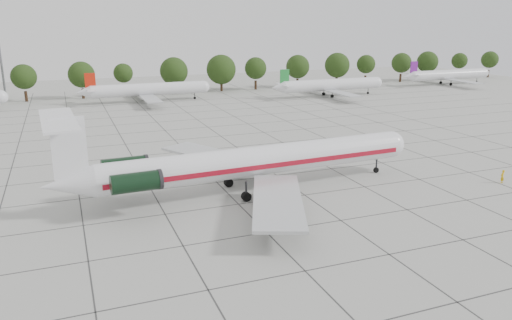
{
  "coord_description": "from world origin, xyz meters",
  "views": [
    {
      "loc": [
        -16.65,
        -47.91,
        19.3
      ],
      "look_at": [
        3.67,
        4.2,
        3.5
      ],
      "focal_mm": 35.0,
      "sensor_mm": 36.0,
      "label": 1
    }
  ],
  "objects_px": {
    "bg_airliner_c": "(148,90)",
    "bg_airliner_d": "(331,85)",
    "bg_airliner_e": "(449,75)",
    "ground_crew": "(502,176)",
    "main_airliner": "(242,162)"
  },
  "relations": [
    {
      "from": "bg_airliner_c",
      "to": "bg_airliner_d",
      "type": "bearing_deg",
      "value": -10.44
    },
    {
      "from": "bg_airliner_e",
      "to": "ground_crew",
      "type": "bearing_deg",
      "value": -128.1
    },
    {
      "from": "bg_airliner_c",
      "to": "main_airliner",
      "type": "bearing_deg",
      "value": -91.04
    },
    {
      "from": "main_airliner",
      "to": "ground_crew",
      "type": "height_order",
      "value": "main_airliner"
    },
    {
      "from": "ground_crew",
      "to": "bg_airliner_e",
      "type": "distance_m",
      "value": 100.15
    },
    {
      "from": "bg_airliner_d",
      "to": "bg_airliner_e",
      "type": "relative_size",
      "value": 1.0
    },
    {
      "from": "bg_airliner_c",
      "to": "bg_airliner_d",
      "type": "height_order",
      "value": "same"
    },
    {
      "from": "bg_airliner_d",
      "to": "bg_airliner_e",
      "type": "xyz_separation_m",
      "value": [
        45.77,
        8.42,
        0.0
      ]
    },
    {
      "from": "main_airliner",
      "to": "bg_airliner_c",
      "type": "distance_m",
      "value": 70.6
    },
    {
      "from": "bg_airliner_c",
      "to": "bg_airliner_d",
      "type": "distance_m",
      "value": 46.3
    },
    {
      "from": "ground_crew",
      "to": "bg_airliner_c",
      "type": "height_order",
      "value": "bg_airliner_c"
    },
    {
      "from": "bg_airliner_d",
      "to": "bg_airliner_e",
      "type": "distance_m",
      "value": 46.54
    },
    {
      "from": "ground_crew",
      "to": "bg_airliner_c",
      "type": "bearing_deg",
      "value": -86.74
    },
    {
      "from": "main_airliner",
      "to": "ground_crew",
      "type": "distance_m",
      "value": 32.0
    },
    {
      "from": "main_airliner",
      "to": "bg_airliner_d",
      "type": "height_order",
      "value": "main_airliner"
    }
  ]
}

